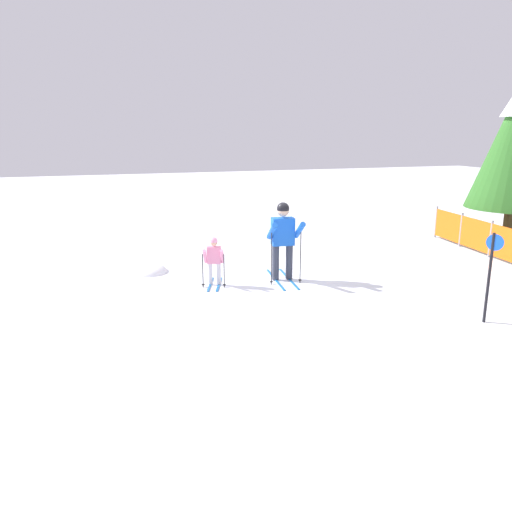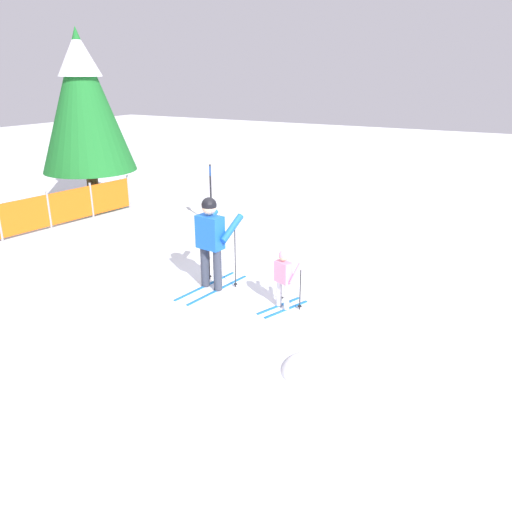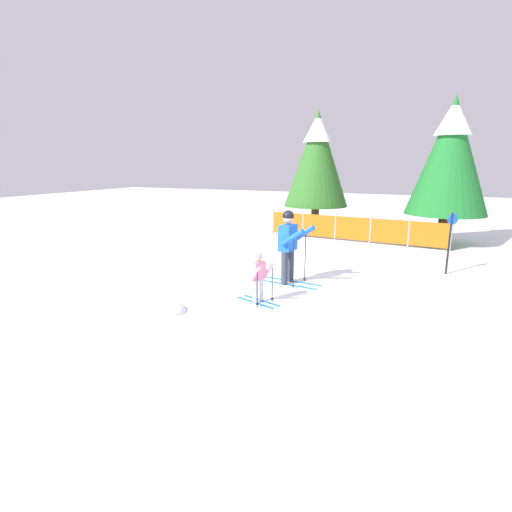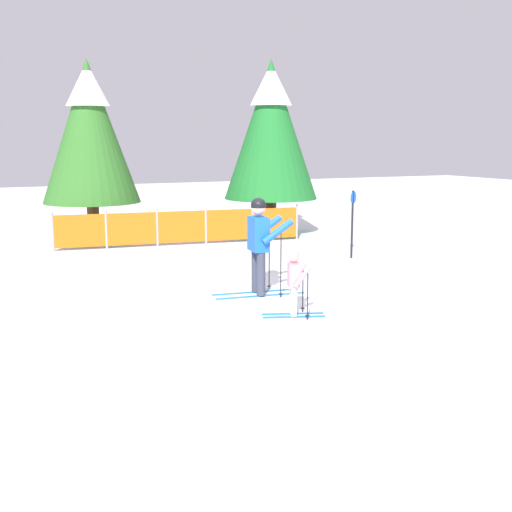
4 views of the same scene
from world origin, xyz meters
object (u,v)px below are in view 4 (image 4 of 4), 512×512
Objects in this scene: conifer_far at (271,128)px; conifer_near at (89,129)px; trail_marker at (353,217)px; safety_fence at (182,227)px; skier_adult at (260,237)px; skier_child at (295,278)px.

conifer_far reaches higher than conifer_near.
conifer_far is 4.72m from trail_marker.
safety_fence is 1.30× the size of conifer_far.
conifer_near is (-1.48, 7.73, 1.97)m from skier_adult.
skier_child is 9.65m from conifer_near.
conifer_near reaches higher than skier_adult.
skier_child is at bearing -87.00° from skier_adult.
skier_adult is 7.70m from conifer_far.
trail_marker is at bearing 41.72° from skier_adult.
skier_child is at bearing -94.28° from safety_fence.
skier_adult is at bearing -79.17° from conifer_near.
trail_marker is (3.56, 3.89, 0.36)m from skier_child.
safety_fence is 1.33× the size of conifer_near.
trail_marker reaches higher than skier_child.
skier_adult is 5.83m from safety_fence.
conifer_far is at bearing 86.50° from skier_child.
skier_adult reaches higher than safety_fence.
conifer_near reaches higher than skier_child.
skier_adult is at bearing -117.20° from conifer_far.
conifer_far is at bearing 15.36° from safety_fence.
skier_adult is 0.35× the size of conifer_far.
skier_adult is at bearing -94.31° from safety_fence.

